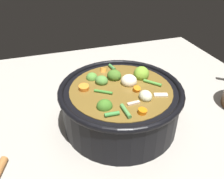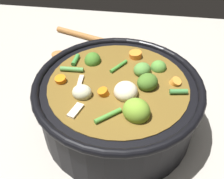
{
  "view_description": "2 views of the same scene",
  "coord_description": "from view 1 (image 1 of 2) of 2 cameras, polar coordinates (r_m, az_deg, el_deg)",
  "views": [
    {
      "loc": [
        -0.18,
        -0.48,
        0.44
      ],
      "look_at": [
        -0.02,
        0.02,
        0.11
      ],
      "focal_mm": 37.05,
      "sensor_mm": 36.0,
      "label": 1
    },
    {
      "loc": [
        0.37,
        0.04,
        0.43
      ],
      "look_at": [
        0.0,
        -0.01,
        0.1
      ],
      "focal_mm": 41.1,
      "sensor_mm": 36.0,
      "label": 2
    }
  ],
  "objects": [
    {
      "name": "cooking_pot",
      "position": [
        0.64,
        2.11,
        -3.64
      ],
      "size": [
        0.33,
        0.33,
        0.15
      ],
      "color": "black",
      "rests_on": "ground_plane"
    },
    {
      "name": "ground_plane",
      "position": [
        0.68,
        1.99,
        -8.04
      ],
      "size": [
        1.1,
        1.1,
        0.0
      ],
      "primitive_type": "plane",
      "color": "#9E998E"
    }
  ]
}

